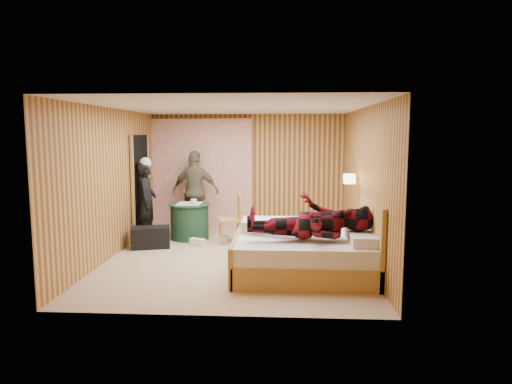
# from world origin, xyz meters

# --- Properties ---
(floor) EXTENTS (4.20, 5.00, 0.01)m
(floor) POSITION_xyz_m (0.00, 0.00, 0.00)
(floor) COLOR tan
(floor) RESTS_ON ground
(ceiling) EXTENTS (4.20, 5.00, 0.01)m
(ceiling) POSITION_xyz_m (0.00, 0.00, 2.50)
(ceiling) COLOR white
(ceiling) RESTS_ON wall_back
(wall_back) EXTENTS (4.20, 0.02, 2.50)m
(wall_back) POSITION_xyz_m (0.00, 2.50, 1.25)
(wall_back) COLOR tan
(wall_back) RESTS_ON floor
(wall_left) EXTENTS (0.02, 5.00, 2.50)m
(wall_left) POSITION_xyz_m (-2.10, 0.00, 1.25)
(wall_left) COLOR tan
(wall_left) RESTS_ON floor
(wall_right) EXTENTS (0.02, 5.00, 2.50)m
(wall_right) POSITION_xyz_m (2.10, 0.00, 1.25)
(wall_right) COLOR tan
(wall_right) RESTS_ON floor
(curtain) EXTENTS (2.20, 0.08, 2.40)m
(curtain) POSITION_xyz_m (-1.00, 2.43, 1.20)
(curtain) COLOR #F1E2D1
(curtain) RESTS_ON floor
(doorway) EXTENTS (0.06, 0.90, 2.05)m
(doorway) POSITION_xyz_m (-2.06, 1.40, 1.02)
(doorway) COLOR black
(doorway) RESTS_ON floor
(wall_lamp) EXTENTS (0.26, 0.24, 0.16)m
(wall_lamp) POSITION_xyz_m (1.92, 0.45, 1.30)
(wall_lamp) COLOR gold
(wall_lamp) RESTS_ON wall_right
(bed) EXTENTS (2.06, 1.62, 1.11)m
(bed) POSITION_xyz_m (1.12, -0.85, 0.32)
(bed) COLOR tan
(bed) RESTS_ON floor
(nightstand) EXTENTS (0.42, 0.57, 0.55)m
(nightstand) POSITION_xyz_m (1.88, 0.46, 0.28)
(nightstand) COLOR tan
(nightstand) RESTS_ON floor
(round_table) EXTENTS (0.80, 0.80, 0.71)m
(round_table) POSITION_xyz_m (-1.07, 1.35, 0.36)
(round_table) COLOR #1E412B
(round_table) RESTS_ON floor
(chair_far) EXTENTS (0.52, 0.52, 0.93)m
(chair_far) POSITION_xyz_m (-1.09, 1.99, 0.54)
(chair_far) COLOR tan
(chair_far) RESTS_ON floor
(chair_near) EXTENTS (0.50, 0.50, 0.93)m
(chair_near) POSITION_xyz_m (-0.15, 1.04, 0.54)
(chair_near) COLOR tan
(chair_near) RESTS_ON floor
(duffel_bag) EXTENTS (0.76, 0.54, 0.39)m
(duffel_bag) POSITION_xyz_m (-1.64, 0.57, 0.19)
(duffel_bag) COLOR black
(duffel_bag) RESTS_ON floor
(sneaker_left) EXTENTS (0.32, 0.23, 0.13)m
(sneaker_left) POSITION_xyz_m (-0.81, 0.78, 0.07)
(sneaker_left) COLOR silver
(sneaker_left) RESTS_ON floor
(sneaker_right) EXTENTS (0.26, 0.11, 0.12)m
(sneaker_right) POSITION_xyz_m (-0.42, 1.14, 0.06)
(sneaker_right) COLOR silver
(sneaker_right) RESTS_ON floor
(woman_standing) EXTENTS (0.43, 0.60, 1.55)m
(woman_standing) POSITION_xyz_m (-1.85, 1.10, 0.77)
(woman_standing) COLOR black
(woman_standing) RESTS_ON floor
(man_at_table) EXTENTS (1.05, 0.53, 1.72)m
(man_at_table) POSITION_xyz_m (-1.07, 2.02, 0.86)
(man_at_table) COLOR brown
(man_at_table) RESTS_ON floor
(man_on_bed) EXTENTS (0.86, 0.67, 1.77)m
(man_on_bed) POSITION_xyz_m (1.15, -1.08, 0.99)
(man_on_bed) COLOR maroon
(man_on_bed) RESTS_ON bed
(book_lower) EXTENTS (0.26, 0.28, 0.02)m
(book_lower) POSITION_xyz_m (1.88, 0.41, 0.56)
(book_lower) COLOR silver
(book_lower) RESTS_ON nightstand
(book_upper) EXTENTS (0.21, 0.26, 0.02)m
(book_upper) POSITION_xyz_m (1.88, 0.41, 0.58)
(book_upper) COLOR silver
(book_upper) RESTS_ON nightstand
(cup_nightstand) EXTENTS (0.11, 0.11, 0.09)m
(cup_nightstand) POSITION_xyz_m (1.88, 0.59, 0.59)
(cup_nightstand) COLOR silver
(cup_nightstand) RESTS_ON nightstand
(cup_table) EXTENTS (0.16, 0.16, 0.10)m
(cup_table) POSITION_xyz_m (-0.97, 1.30, 0.76)
(cup_table) COLOR silver
(cup_table) RESTS_ON round_table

